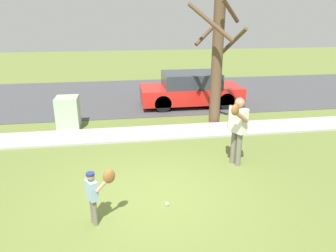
# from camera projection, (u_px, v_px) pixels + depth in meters

# --- Properties ---
(ground_plane) EXTENTS (48.00, 48.00, 0.00)m
(ground_plane) POSITION_uv_depth(u_px,v_px,m) (142.00, 136.00, 9.57)
(ground_plane) COLOR olive
(sidewalk_strip) EXTENTS (36.00, 1.20, 0.06)m
(sidewalk_strip) POSITION_uv_depth(u_px,v_px,m) (141.00, 134.00, 9.66)
(sidewalk_strip) COLOR #A3A39E
(sidewalk_strip) RESTS_ON ground
(road_surface) EXTENTS (36.00, 6.80, 0.02)m
(road_surface) POSITION_uv_depth(u_px,v_px,m) (134.00, 95.00, 14.31)
(road_surface) COLOR #424244
(road_surface) RESTS_ON ground
(person_adult) EXTENTS (0.60, 0.83, 1.70)m
(person_adult) POSITION_uv_depth(u_px,v_px,m) (237.00, 125.00, 7.38)
(person_adult) COLOR #6B6656
(person_adult) RESTS_ON ground
(person_child) EXTENTS (0.56, 0.32, 1.05)m
(person_child) POSITION_uv_depth(u_px,v_px,m) (97.00, 189.00, 5.34)
(person_child) COLOR #6B6656
(person_child) RESTS_ON ground
(baseball) EXTENTS (0.07, 0.07, 0.07)m
(baseball) POSITION_uv_depth(u_px,v_px,m) (167.00, 204.00, 6.07)
(baseball) COLOR white
(baseball) RESTS_ON ground
(utility_cabinet) EXTENTS (0.70, 0.74, 1.04)m
(utility_cabinet) POSITION_uv_depth(u_px,v_px,m) (68.00, 113.00, 10.05)
(utility_cabinet) COLOR #9EB293
(utility_cabinet) RESTS_ON ground
(street_tree_near) EXTENTS (1.84, 1.88, 4.07)m
(street_tree_near) POSITION_uv_depth(u_px,v_px,m) (217.00, 58.00, 10.08)
(street_tree_near) COLOR brown
(street_tree_near) RESTS_ON ground
(parked_hatchback_red) EXTENTS (4.00, 1.75, 1.33)m
(parked_hatchback_red) POSITION_uv_depth(u_px,v_px,m) (191.00, 90.00, 12.53)
(parked_hatchback_red) COLOR red
(parked_hatchback_red) RESTS_ON road_surface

